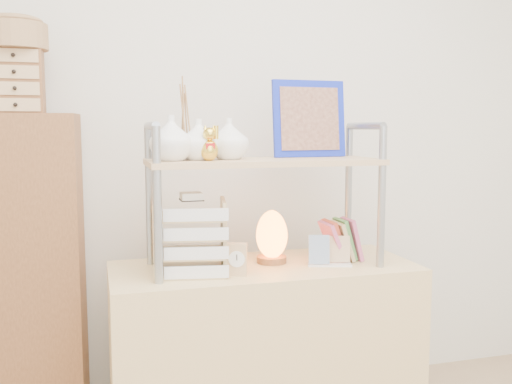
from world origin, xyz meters
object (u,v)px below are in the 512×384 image
at_px(desk, 264,356).
at_px(cabinet, 27,277).
at_px(letter_tray, 192,241).
at_px(salt_lamp, 272,236).

height_order(desk, cabinet, cabinet).
distance_m(letter_tray, salt_lamp, 0.35).
distance_m(desk, cabinet, 1.04).
bearing_deg(salt_lamp, letter_tray, -166.40).
relative_size(letter_tray, salt_lamp, 1.43).
bearing_deg(letter_tray, salt_lamp, 13.60).
distance_m(cabinet, salt_lamp, 1.04).
xyz_separation_m(cabinet, salt_lamp, (0.96, -0.33, 0.18)).
height_order(desk, letter_tray, letter_tray).
xyz_separation_m(desk, letter_tray, (-0.30, -0.05, 0.50)).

